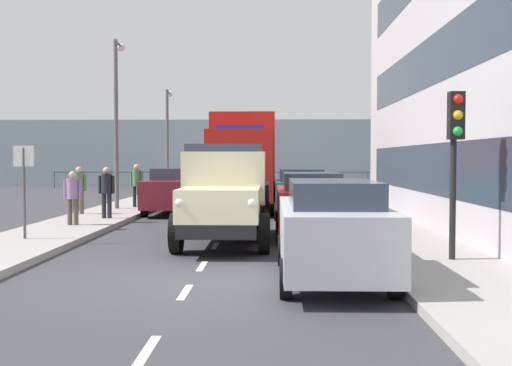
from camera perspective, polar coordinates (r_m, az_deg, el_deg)
ground_plane at (r=22.72m, az=-1.93°, el=-2.99°), size 80.00×80.00×0.00m
sidewalk_left at (r=22.90m, az=9.51°, el=-2.79°), size 2.44×41.76×0.15m
sidewalk_right at (r=23.43m, az=-13.12°, el=-2.70°), size 2.44×41.76×0.15m
road_centreline_markings at (r=21.50m, az=-2.13°, el=-3.28°), size 0.12×36.55×0.01m
sea_horizon at (r=46.49m, az=-0.17°, el=2.80°), size 80.00×0.80×5.00m
seawall_railing at (r=42.91m, az=-0.31°, el=0.73°), size 28.08×0.08×1.20m
truck_vintage_cream at (r=14.77m, az=-2.92°, el=-1.26°), size 2.17×5.64×2.43m
lorry_cargo_red at (r=25.18m, az=-1.12°, el=2.26°), size 2.58×8.20×3.87m
car_silver_kerbside_near at (r=10.62m, az=7.01°, el=-4.19°), size 1.81×4.56×1.72m
car_red_kerbside_1 at (r=16.30m, az=5.08°, el=-1.93°), size 1.83×4.12×1.72m
car_teal_kerbside_2 at (r=21.86m, az=4.17°, el=-0.85°), size 1.89×3.81×1.72m
car_maroon_oppositeside_0 at (r=23.52m, az=-7.64°, el=-0.64°), size 1.80×4.70×1.72m
pedestrian_with_bag at (r=18.69m, az=-16.64°, el=-0.95°), size 0.53×0.34×1.57m
pedestrian_couple_b at (r=20.52m, az=-13.69°, el=-0.47°), size 0.53×0.34×1.66m
pedestrian_near_railing at (r=22.34m, az=-16.09°, el=-0.29°), size 0.53×0.34×1.65m
pedestrian_couple_a at (r=25.01m, az=-11.00°, el=0.11°), size 0.53×0.34×1.71m
traffic_light_near at (r=12.26m, az=17.98°, el=3.96°), size 0.28×0.41×3.20m
lamp_post_promenade at (r=24.66m, az=-12.76°, el=6.76°), size 0.32×1.14×6.53m
lamp_post_far at (r=34.23m, az=-8.18°, el=4.80°), size 0.32×1.14×5.71m
street_sign at (r=15.85m, az=-20.71°, el=0.67°), size 0.50×0.07×2.25m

